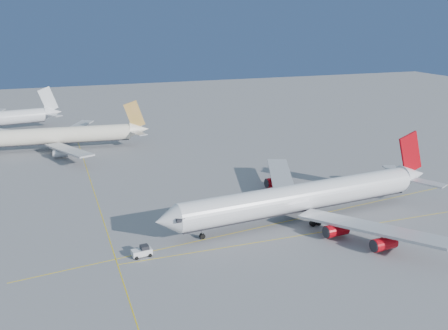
% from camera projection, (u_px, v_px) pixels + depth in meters
% --- Properties ---
extents(ground, '(500.00, 500.00, 0.00)m').
position_uv_depth(ground, '(277.00, 212.00, 120.19)').
color(ground, slate).
rests_on(ground, ground).
extents(taxiway_lines, '(118.86, 140.00, 0.02)m').
position_uv_depth(taxiway_lines, '(210.00, 210.00, 121.14)').
color(taxiway_lines, yellow).
rests_on(taxiway_lines, ground).
extents(airliner_virgin, '(72.69, 65.01, 17.92)m').
position_uv_depth(airliner_virgin, '(307.00, 196.00, 114.84)').
color(airliner_virgin, white).
rests_on(airliner_virgin, ground).
extents(airliner_etihad, '(62.90, 57.88, 16.41)m').
position_uv_depth(airliner_etihad, '(60.00, 136.00, 175.34)').
color(airliner_etihad, '#F1E6CD').
rests_on(airliner_etihad, ground).
extents(pushback_tug, '(4.09, 2.76, 2.19)m').
position_uv_depth(pushback_tug, '(142.00, 251.00, 97.76)').
color(pushback_tug, white).
rests_on(pushback_tug, ground).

